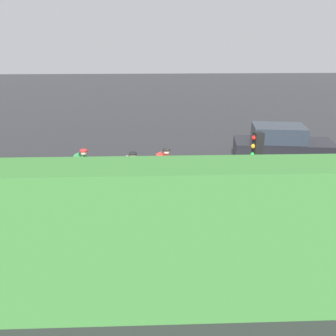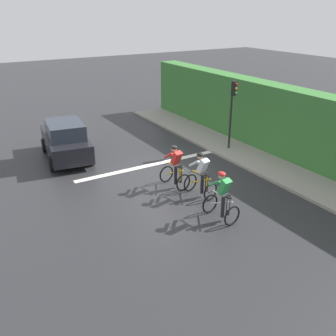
# 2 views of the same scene
# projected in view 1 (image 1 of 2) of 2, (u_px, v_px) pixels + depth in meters

# --- Properties ---
(ground_plane) EXTENTS (80.00, 80.00, 0.00)m
(ground_plane) POSITION_uv_depth(u_px,v_px,m) (200.00, 194.00, 13.60)
(ground_plane) COLOR #28282B
(sidewalk_kerb) EXTENTS (2.80, 22.86, 0.12)m
(sidewalk_kerb) POSITION_uv_depth(u_px,v_px,m) (139.00, 271.00, 9.18)
(sidewalk_kerb) COLOR gray
(sidewalk_kerb) RESTS_ON ground
(stone_wall_low) EXTENTS (0.44, 22.86, 0.45)m
(stone_wall_low) POSITION_uv_depth(u_px,v_px,m) (138.00, 289.00, 8.28)
(stone_wall_low) COLOR tan
(stone_wall_low) RESTS_ON ground
(hedge_wall) EXTENTS (1.10, 22.86, 3.18)m
(hedge_wall) POSITION_uv_depth(u_px,v_px,m) (135.00, 241.00, 7.53)
(hedge_wall) COLOR #387533
(hedge_wall) RESTS_ON ground
(road_marking_stop_line) EXTENTS (7.00, 0.30, 0.01)m
(road_marking_stop_line) POSITION_uv_depth(u_px,v_px,m) (231.00, 194.00, 13.64)
(road_marking_stop_line) COLOR silver
(road_marking_stop_line) RESTS_ON ground
(cyclist_lead) EXTENTS (0.79, 1.15, 1.66)m
(cyclist_lead) POSITION_uv_depth(u_px,v_px,m) (83.00, 172.00, 13.43)
(cyclist_lead) COLOR black
(cyclist_lead) RESTS_ON ground
(cyclist_second) EXTENTS (0.87, 1.19, 1.66)m
(cyclist_second) POSITION_uv_depth(u_px,v_px,m) (131.00, 176.00, 13.11)
(cyclist_second) COLOR black
(cyclist_second) RESTS_ON ground
(cyclist_mid) EXTENTS (0.82, 1.16, 1.66)m
(cyclist_mid) POSITION_uv_depth(u_px,v_px,m) (164.00, 171.00, 13.52)
(cyclist_mid) COLOR black
(cyclist_mid) RESTS_ON ground
(car_black) EXTENTS (2.28, 4.29, 1.76)m
(car_black) POSITION_uv_depth(u_px,v_px,m) (282.00, 146.00, 16.19)
(car_black) COLOR black
(car_black) RESTS_ON ground
(traffic_light_near_crossing) EXTENTS (0.23, 0.31, 3.34)m
(traffic_light_near_crossing) POSITION_uv_depth(u_px,v_px,m) (257.00, 178.00, 8.99)
(traffic_light_near_crossing) COLOR black
(traffic_light_near_crossing) RESTS_ON ground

